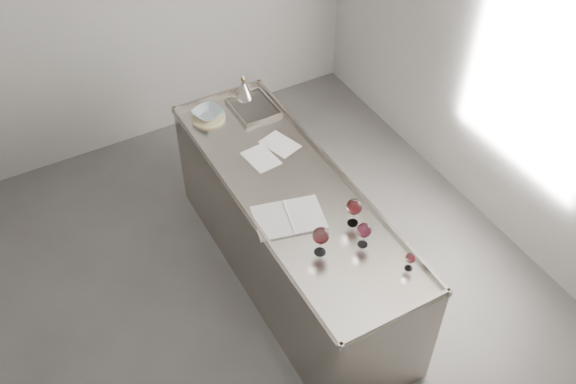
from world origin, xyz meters
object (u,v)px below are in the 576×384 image
wine_glass_right (354,207)px  wine_glass_small (410,259)px  ceramic_bowl (208,114)px  wine_glass_middle (364,231)px  counter (291,235)px  notebook (289,218)px  wine_glass_left (321,236)px  wine_funnel (244,90)px

wine_glass_right → wine_glass_small: (0.09, -0.47, -0.05)m
wine_glass_small → ceramic_bowl: 1.96m
wine_glass_middle → ceramic_bowl: 1.65m
counter → wine_glass_middle: size_ratio=13.58×
notebook → ceramic_bowl: ceramic_bowl is taller
wine_glass_left → ceramic_bowl: wine_glass_left is taller
wine_glass_left → wine_glass_small: bearing=-42.6°
counter → wine_glass_small: bearing=-73.6°
wine_glass_right → ceramic_bowl: bearing=104.2°
notebook → wine_funnel: bearing=90.4°
wine_funnel → ceramic_bowl: bearing=-162.9°
ceramic_bowl → wine_glass_left: bearing=-88.0°
wine_glass_left → counter: bearing=77.9°
counter → notebook: bearing=-122.9°
wine_glass_left → wine_glass_right: bearing=18.9°
notebook → counter: bearing=71.5°
wine_glass_middle → wine_glass_right: (0.05, 0.18, 0.02)m
wine_glass_middle → notebook: (-0.29, 0.41, -0.12)m
wine_glass_right → wine_funnel: size_ratio=0.90×
wine_glass_middle → ceramic_bowl: wine_glass_middle is taller
wine_glass_middle → wine_funnel: size_ratio=0.80×
wine_glass_left → wine_glass_right: 0.33m
counter → wine_glass_middle: (0.14, -0.64, 0.59)m
wine_glass_left → wine_glass_middle: wine_glass_left is taller
wine_glass_left → wine_funnel: bearing=79.8°
wine_glass_middle → notebook: wine_glass_middle is taller
wine_glass_small → wine_funnel: bearing=92.8°
wine_glass_middle → notebook: size_ratio=0.35×
counter → ceramic_bowl: ceramic_bowl is taller
notebook → ceramic_bowl: bearing=105.6°
wine_glass_left → notebook: size_ratio=0.41×
wine_glass_left → wine_glass_middle: (0.26, -0.08, -0.02)m
wine_glass_middle → wine_glass_right: size_ratio=0.89×
ceramic_bowl → counter: bearing=-79.7°
wine_glass_left → ceramic_bowl: 1.54m
ceramic_bowl → wine_glass_small: bearing=-76.7°
wine_glass_left → wine_funnel: size_ratio=0.92×
wine_glass_small → counter: bearing=106.4°
wine_funnel → wine_glass_middle: bearing=-91.2°
wine_glass_middle → wine_glass_right: wine_glass_right is taller
counter → wine_glass_left: 0.85m
wine_glass_left → wine_glass_small: size_ratio=1.63×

